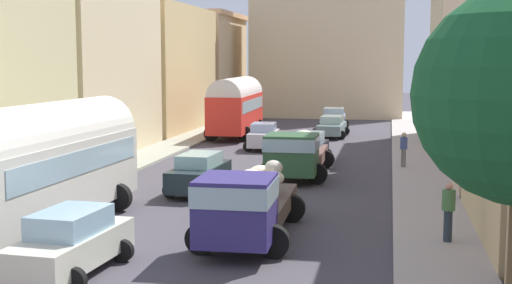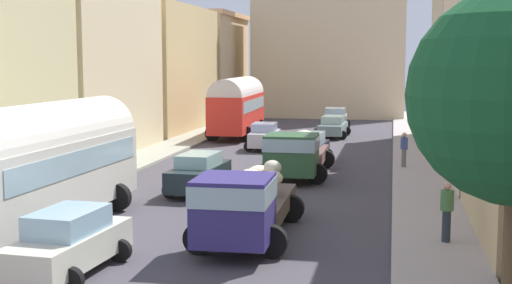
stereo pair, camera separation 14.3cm
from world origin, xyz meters
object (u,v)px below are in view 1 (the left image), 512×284
object	(u,v)px
car_0	(308,148)
car_5	(264,136)
parked_bus_1	(236,104)
cargo_truck_1	(296,153)
car_2	(334,118)
car_3	(71,242)
parked_bus_0	(46,160)
car_4	(199,173)
pedestrian_0	(448,210)
pedestrian_1	(404,148)
car_1	(332,126)
cargo_truck_0	(246,203)

from	to	relation	value
car_0	car_5	distance (m)	5.82
parked_bus_1	cargo_truck_1	bearing A→B (deg)	-68.21
car_2	car_3	xyz separation A→B (m)	(-3.50, -38.16, 0.01)
parked_bus_0	cargo_truck_1	xyz separation A→B (m)	(6.54, 10.81, -1.06)
car_3	car_4	world-z (taller)	car_3
pedestrian_0	cargo_truck_1	bearing A→B (deg)	118.76
car_2	pedestrian_1	bearing A→B (deg)	-75.84
parked_bus_1	cargo_truck_1	distance (m)	17.14
parked_bus_1	pedestrian_1	xyz separation A→B (m)	(11.16, -12.48, -1.23)
car_3	pedestrian_0	distance (m)	10.49
car_1	parked_bus_1	bearing A→B (deg)	-170.68
pedestrian_1	parked_bus_0	bearing A→B (deg)	-128.59
car_1	pedestrian_0	distance (m)	28.12
parked_bus_0	cargo_truck_0	bearing A→B (deg)	-4.92
car_0	car_2	size ratio (longest dim) A/B	1.06
parked_bus_1	car_3	world-z (taller)	parked_bus_1
car_3	cargo_truck_1	bearing A→B (deg)	76.32
car_2	car_3	world-z (taller)	car_3
parked_bus_1	car_2	bearing A→B (deg)	49.42
car_4	pedestrian_1	world-z (taller)	pedestrian_1
car_1	pedestrian_1	xyz separation A→B (m)	(4.61, -13.56, 0.30)
parked_bus_1	car_1	world-z (taller)	parked_bus_1
parked_bus_0	car_0	world-z (taller)	parked_bus_0
car_5	pedestrian_0	size ratio (longest dim) A/B	2.02
car_5	pedestrian_1	xyz separation A→B (m)	(8.08, -6.24, 0.26)
car_0	car_4	size ratio (longest dim) A/B	1.05
car_1	car_4	world-z (taller)	car_4
cargo_truck_0	car_3	world-z (taller)	cargo_truck_0
car_5	car_1	bearing A→B (deg)	64.62
parked_bus_0	car_0	xyz separation A→B (m)	(6.49, 15.61, -1.42)
car_2	pedestrian_1	world-z (taller)	pedestrian_1
car_1	car_5	world-z (taller)	car_5
parked_bus_1	cargo_truck_0	xyz separation A→B (m)	(6.40, -27.26, -1.08)
car_0	car_3	distance (m)	20.19
car_1	car_4	distance (m)	21.46
car_2	car_1	bearing A→B (deg)	-86.62
car_4	pedestrian_0	distance (m)	11.20
cargo_truck_1	car_2	xyz separation A→B (m)	(-0.16, 23.10, -0.35)
car_3	car_5	xyz separation A→B (m)	(0.40, 24.70, -0.02)
cargo_truck_0	car_0	size ratio (longest dim) A/B	1.62
car_0	car_5	size ratio (longest dim) A/B	1.17
parked_bus_0	car_0	size ratio (longest dim) A/B	2.04
parked_bus_1	pedestrian_0	world-z (taller)	parked_bus_1
pedestrian_0	cargo_truck_0	bearing A→B (deg)	-172.24
car_2	car_5	distance (m)	13.81
car_0	car_1	xyz separation A→B (m)	(0.24, 12.16, -0.04)
cargo_truck_0	car_1	distance (m)	28.34
parked_bus_1	car_4	distance (m)	20.36
cargo_truck_1	car_4	size ratio (longest dim) A/B	1.76
car_3	car_0	bearing A→B (deg)	79.67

